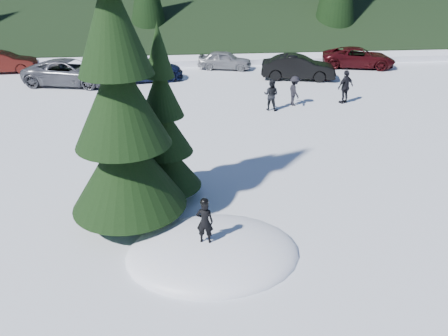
{
  "coord_description": "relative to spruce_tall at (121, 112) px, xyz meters",
  "views": [
    {
      "loc": [
        -0.71,
        -9.21,
        6.84
      ],
      "look_at": [
        0.58,
        2.79,
        1.1
      ],
      "focal_mm": 35.0,
      "sensor_mm": 36.0,
      "label": 1
    }
  ],
  "objects": [
    {
      "name": "car_3",
      "position": [
        -0.75,
        16.63,
        -2.56
      ],
      "size": [
        5.47,
        2.92,
        1.51
      ],
      "primitive_type": "imported",
      "rotation": [
        0.0,
        0.0,
        1.73
      ],
      "color": "#0E1533",
      "rests_on": "ground"
    },
    {
      "name": "car_5",
      "position": [
        9.12,
        15.97,
        -2.56
      ],
      "size": [
        4.85,
        2.61,
        1.52
      ],
      "primitive_type": "imported",
      "rotation": [
        0.0,
        0.0,
        1.34
      ],
      "color": "black",
      "rests_on": "ground"
    },
    {
      "name": "spruce_short",
      "position": [
        1.0,
        1.4,
        -1.22
      ],
      "size": [
        2.2,
        2.2,
        5.37
      ],
      "color": "black",
      "rests_on": "ground"
    },
    {
      "name": "child_skier",
      "position": [
        2.0,
        -1.93,
        -2.26
      ],
      "size": [
        0.48,
        0.37,
        1.16
      ],
      "primitive_type": "imported",
      "rotation": [
        0.0,
        0.0,
        2.9
      ],
      "color": "black",
      "rests_on": "snow_mound"
    },
    {
      "name": "spruce_tall",
      "position": [
        0.0,
        0.0,
        0.0
      ],
      "size": [
        3.2,
        3.2,
        8.6
      ],
      "color": "black",
      "rests_on": "ground"
    },
    {
      "name": "ground",
      "position": [
        2.2,
        -1.8,
        -3.32
      ],
      "size": [
        200.0,
        200.0,
        0.0
      ],
      "primitive_type": "plane",
      "color": "white",
      "rests_on": "ground"
    },
    {
      "name": "adult_0",
      "position": [
        6.11,
        9.89,
        -2.54
      ],
      "size": [
        0.95,
        0.87,
        1.57
      ],
      "primitive_type": "imported",
      "rotation": [
        0.0,
        0.0,
        2.67
      ],
      "color": "black",
      "rests_on": "ground"
    },
    {
      "name": "car_1",
      "position": [
        -10.09,
        19.85,
        -2.61
      ],
      "size": [
        4.41,
        1.93,
        1.41
      ],
      "primitive_type": "imported",
      "rotation": [
        0.0,
        0.0,
        1.67
      ],
      "color": "#400F0B",
      "rests_on": "ground"
    },
    {
      "name": "car_2",
      "position": [
        -4.92,
        16.1,
        -2.56
      ],
      "size": [
        5.89,
        3.69,
        1.52
      ],
      "primitive_type": "imported",
      "rotation": [
        0.0,
        0.0,
        1.34
      ],
      "color": "#55575E",
      "rests_on": "ground"
    },
    {
      "name": "car_6",
      "position": [
        14.24,
        18.88,
        -2.63
      ],
      "size": [
        5.41,
        3.55,
        1.38
      ],
      "primitive_type": "imported",
      "rotation": [
        0.0,
        0.0,
        1.3
      ],
      "color": "#370A0D",
      "rests_on": "ground"
    },
    {
      "name": "snow_mound",
      "position": [
        2.2,
        -1.8,
        -3.32
      ],
      "size": [
        4.48,
        3.52,
        0.96
      ],
      "primitive_type": "ellipsoid",
      "color": "white",
      "rests_on": "ground"
    },
    {
      "name": "car_4",
      "position": [
        4.82,
        19.33,
        -2.69
      ],
      "size": [
        3.94,
        2.39,
        1.25
      ],
      "primitive_type": "imported",
      "rotation": [
        0.0,
        0.0,
        1.31
      ],
      "color": "gray",
      "rests_on": "ground"
    },
    {
      "name": "adult_1",
      "position": [
        10.23,
        10.65,
        -2.45
      ],
      "size": [
        1.11,
        0.82,
        1.75
      ],
      "primitive_type": "imported",
      "rotation": [
        0.0,
        0.0,
        3.59
      ],
      "color": "black",
      "rests_on": "ground"
    },
    {
      "name": "adult_2",
      "position": [
        7.48,
        10.55,
        -2.56
      ],
      "size": [
        0.67,
        1.04,
        1.52
      ],
      "primitive_type": "imported",
      "rotation": [
        0.0,
        0.0,
        1.68
      ],
      "color": "black",
      "rests_on": "ground"
    }
  ]
}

